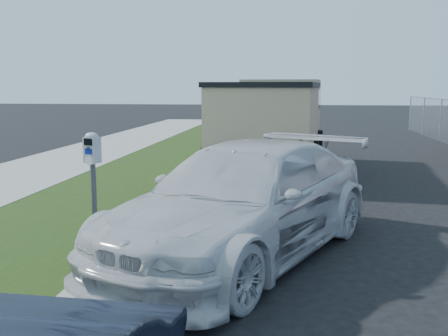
# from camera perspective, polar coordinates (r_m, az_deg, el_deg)

# --- Properties ---
(ground) EXTENTS (120.00, 120.00, 0.00)m
(ground) POSITION_cam_1_polar(r_m,az_deg,el_deg) (7.86, 9.31, -8.55)
(ground) COLOR black
(ground) RESTS_ON ground
(streetside) EXTENTS (6.12, 50.00, 0.15)m
(streetside) POSITION_cam_1_polar(r_m,az_deg,el_deg) (11.11, -21.15, -3.53)
(streetside) COLOR gray
(streetside) RESTS_ON ground
(parking_meter) EXTENTS (0.26, 0.21, 1.58)m
(parking_meter) POSITION_cam_1_polar(r_m,az_deg,el_deg) (7.28, -14.11, 0.36)
(parking_meter) COLOR #3F4247
(parking_meter) RESTS_ON ground
(white_wagon) EXTENTS (4.18, 5.77, 1.55)m
(white_wagon) POSITION_cam_1_polar(r_m,az_deg,el_deg) (7.35, 2.55, -3.42)
(white_wagon) COLOR silver
(white_wagon) RESTS_ON ground
(dump_truck) EXTENTS (3.09, 6.69, 2.54)m
(dump_truck) POSITION_cam_1_polar(r_m,az_deg,el_deg) (14.72, 5.35, 5.31)
(dump_truck) COLOR black
(dump_truck) RESTS_ON ground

